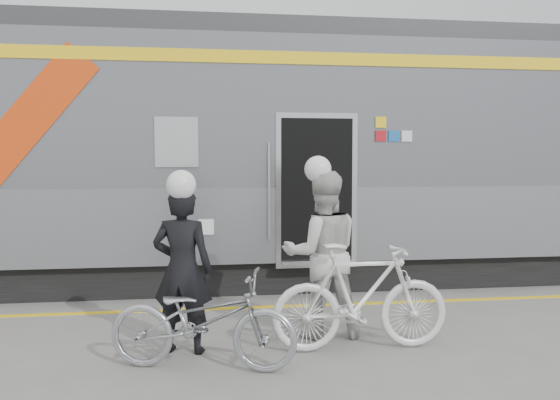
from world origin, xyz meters
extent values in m
plane|color=slate|center=(0.00, 0.00, 0.00)|extent=(90.00, 90.00, 0.00)
cube|color=black|center=(-1.70, 4.20, 0.25)|extent=(24.00, 2.70, 0.50)
cube|color=#9EA0A5|center=(-1.70, 4.20, 1.05)|extent=(24.00, 3.00, 1.10)
cube|color=slate|center=(-1.70, 4.20, 2.70)|extent=(24.00, 3.00, 2.20)
cube|color=#38383A|center=(-1.70, 4.20, 3.95)|extent=(24.00, 2.64, 0.30)
cube|color=yellow|center=(-1.70, 2.69, 3.45)|extent=(24.00, 0.02, 0.18)
cube|color=#DD3D0D|center=(-3.50, 2.69, 2.50)|extent=(1.96, 0.01, 2.19)
cube|color=black|center=(-1.50, 2.69, 2.25)|extent=(0.55, 0.02, 0.65)
cube|color=black|center=(0.50, 2.90, 1.55)|extent=(1.05, 0.45, 2.10)
cube|color=silver|center=(0.50, 2.69, 1.55)|extent=(1.20, 0.02, 2.25)
cylinder|color=silver|center=(-0.20, 2.67, 1.55)|extent=(0.04, 0.04, 1.40)
cube|color=silver|center=(0.50, 2.65, 0.52)|extent=(1.05, 0.25, 0.06)
cube|color=yellow|center=(1.45, 2.69, 2.55)|extent=(0.16, 0.01, 0.16)
cube|color=#AD131E|center=(1.45, 2.69, 2.35)|extent=(0.16, 0.01, 0.16)
cube|color=#1A5FAF|center=(1.65, 2.69, 2.35)|extent=(0.16, 0.01, 0.16)
cube|color=silver|center=(1.85, 2.69, 2.35)|extent=(0.16, 0.01, 0.16)
cube|color=silver|center=(-1.10, 2.69, 1.05)|extent=(0.22, 0.01, 0.22)
cube|color=yellow|center=(0.00, 2.15, 0.00)|extent=(24.00, 0.12, 0.01)
imported|color=black|center=(-1.39, 0.42, 0.87)|extent=(0.72, 0.57, 1.74)
imported|color=#9D9FA4|center=(-1.19, -0.13, 0.48)|extent=(1.92, 1.09, 0.96)
imported|color=beige|center=(0.17, 0.76, 0.94)|extent=(0.92, 0.71, 1.88)
imported|color=silver|center=(0.47, 0.21, 0.57)|extent=(1.90, 0.54, 1.14)
sphere|color=white|center=(-1.39, 0.42, 1.89)|extent=(0.30, 0.30, 0.30)
sphere|color=white|center=(0.17, 0.76, 2.03)|extent=(0.30, 0.30, 0.30)
camera|label=1|loc=(-1.24, -5.73, 2.02)|focal=38.00mm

